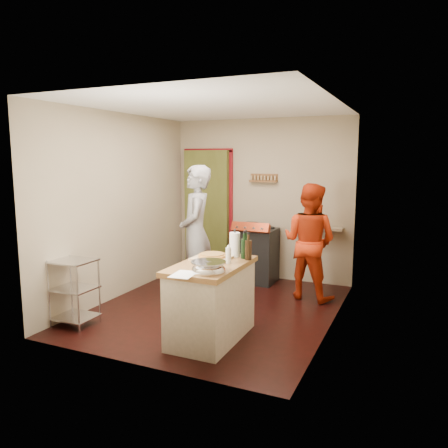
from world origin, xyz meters
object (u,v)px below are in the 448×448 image
(stove, at_px, (256,254))
(island, at_px, (212,299))
(wire_shelving, at_px, (74,289))
(person_stripe, at_px, (196,233))
(person_red, at_px, (309,241))

(stove, xyz_separation_m, island, (0.33, -2.32, 0.00))
(wire_shelving, height_order, island, island)
(stove, relative_size, person_stripe, 0.54)
(stove, distance_m, person_stripe, 1.35)
(person_stripe, height_order, person_red, person_stripe)
(wire_shelving, xyz_separation_m, person_stripe, (0.86, 1.45, 0.50))
(stove, bearing_deg, person_red, -25.94)
(island, height_order, person_red, person_red)
(person_red, bearing_deg, stove, -13.26)
(stove, bearing_deg, island, -81.91)
(person_red, bearing_deg, person_stripe, 39.27)
(person_stripe, bearing_deg, stove, 131.25)
(wire_shelving, relative_size, island, 0.65)
(island, bearing_deg, wire_shelving, -169.72)
(island, distance_m, person_red, 1.99)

